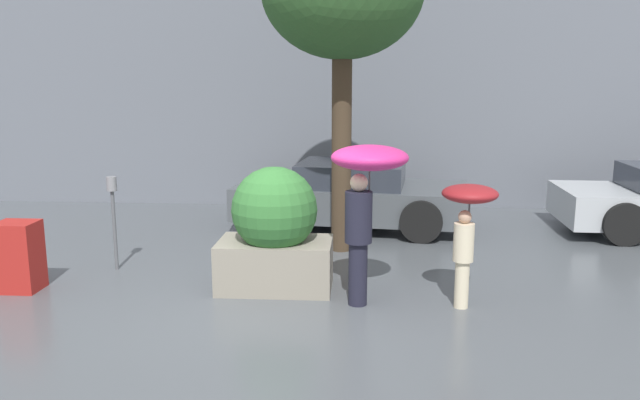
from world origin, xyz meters
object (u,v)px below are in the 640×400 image
object	(u,v)px
planter_box	(275,230)
parking_meter	(113,204)
person_child	(468,215)
parked_car_near	(351,196)
person_adult	(366,182)
newspaper_box	(19,256)

from	to	relation	value
planter_box	parking_meter	distance (m)	2.48
planter_box	person_child	size ratio (longest dim) A/B	1.09
parked_car_near	planter_box	bearing A→B (deg)	171.87
parking_meter	planter_box	bearing A→B (deg)	-15.41
person_adult	parking_meter	size ratio (longest dim) A/B	1.43
planter_box	newspaper_box	distance (m)	3.30
planter_box	person_child	bearing A→B (deg)	-11.39
planter_box	newspaper_box	xyz separation A→B (m)	(-3.27, -0.29, -0.32)
planter_box	parking_meter	xyz separation A→B (m)	(-2.38, 0.66, 0.19)
parked_car_near	person_adult	bearing A→B (deg)	-170.00
planter_box	parked_car_near	bearing A→B (deg)	75.28
parked_car_near	newspaper_box	bearing A→B (deg)	138.76
planter_box	parking_meter	bearing A→B (deg)	164.59
planter_box	parking_meter	world-z (taller)	planter_box
planter_box	person_adult	distance (m)	1.44
person_child	newspaper_box	world-z (taller)	person_child
parked_car_near	parking_meter	size ratio (longest dim) A/B	3.23
parked_car_near	person_child	bearing A→B (deg)	-153.65
parked_car_near	parking_meter	world-z (taller)	parking_meter
parking_meter	parked_car_near	bearing A→B (deg)	40.75
person_child	parking_meter	distance (m)	4.87
parked_car_near	newspaper_box	distance (m)	5.65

